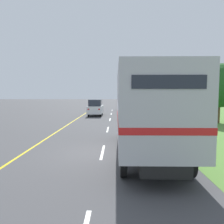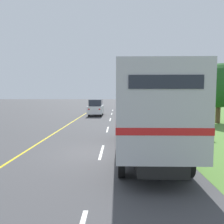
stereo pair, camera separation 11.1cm
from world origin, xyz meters
name	(u,v)px [view 1 (the left image)]	position (x,y,z in m)	size (l,w,h in m)	color
ground_plane	(102,153)	(0.00, 0.00, 0.00)	(200.00, 200.00, 0.00)	#444447
edge_line_yellow	(76,119)	(-3.70, 13.51, 0.00)	(0.12, 57.16, 0.01)	yellow
centre_dash_near	(103,152)	(0.00, 0.23, 0.00)	(0.12, 2.60, 0.01)	white
centre_dash_mid_a	(108,129)	(0.00, 6.83, 0.00)	(0.12, 2.60, 0.01)	white
centre_dash_mid_b	(110,119)	(0.00, 13.43, 0.00)	(0.12, 2.60, 0.01)	white
centre_dash_far	(111,114)	(0.00, 20.03, 0.00)	(0.12, 2.60, 0.01)	white
centre_dash_farthest	(112,110)	(0.00, 26.63, 0.00)	(0.12, 2.60, 0.01)	white
horse_trailer_truck	(146,110)	(2.01, -0.33, 2.08)	(2.60, 8.78, 3.75)	black
lead_car_white	(96,108)	(-1.96, 17.70, 1.02)	(1.80, 4.47, 2.04)	black
lead_car_blue_ahead	(124,104)	(1.95, 26.83, 0.98)	(1.80, 4.13, 1.94)	black
highway_sign	(188,110)	(5.61, 4.90, 1.66)	(1.82, 0.09, 2.65)	#9E9EA3
roadside_tree_near	(219,86)	(10.32, 10.78, 3.54)	(4.15, 4.15, 5.63)	brown
roadside_tree_mid	(176,91)	(8.25, 17.71, 3.17)	(3.33, 3.33, 4.85)	brown
roadside_tree_far	(178,89)	(10.81, 26.05, 3.52)	(3.86, 3.86, 5.46)	brown
delineator_post	(195,142)	(4.45, 0.26, 0.51)	(0.08, 0.08, 0.95)	white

